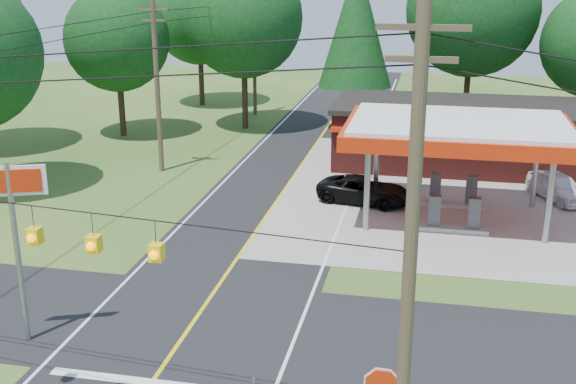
% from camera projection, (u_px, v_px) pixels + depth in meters
% --- Properties ---
extents(ground, '(120.00, 120.00, 0.00)m').
position_uv_depth(ground, '(191.00, 326.00, 24.97)').
color(ground, '#33581F').
rests_on(ground, ground).
extents(main_highway, '(8.00, 120.00, 0.02)m').
position_uv_depth(main_highway, '(191.00, 326.00, 24.97)').
color(main_highway, black).
rests_on(main_highway, ground).
extents(cross_road, '(70.00, 7.00, 0.02)m').
position_uv_depth(cross_road, '(191.00, 326.00, 24.97)').
color(cross_road, black).
rests_on(cross_road, ground).
extents(lane_center_yellow, '(0.15, 110.00, 0.00)m').
position_uv_depth(lane_center_yellow, '(191.00, 326.00, 24.97)').
color(lane_center_yellow, yellow).
rests_on(lane_center_yellow, main_highway).
extents(gas_canopy, '(10.60, 7.40, 4.88)m').
position_uv_depth(gas_canopy, '(459.00, 133.00, 34.04)').
color(gas_canopy, gray).
rests_on(gas_canopy, ground).
extents(convenience_store, '(16.40, 7.55, 3.80)m').
position_uv_depth(convenience_store, '(470.00, 135.00, 43.87)').
color(convenience_store, '#591D19').
rests_on(convenience_store, ground).
extents(utility_pole_near_right, '(1.80, 0.30, 11.50)m').
position_uv_depth(utility_pole_near_right, '(410.00, 267.00, 15.17)').
color(utility_pole_near_right, '#473828').
rests_on(utility_pole_near_right, ground).
extents(utility_pole_far_left, '(1.80, 0.30, 10.00)m').
position_uv_depth(utility_pole_far_left, '(157.00, 84.00, 41.67)').
color(utility_pole_far_left, '#473828').
rests_on(utility_pole_far_left, ground).
extents(utility_pole_north, '(0.30, 0.30, 9.50)m').
position_uv_depth(utility_pole_north, '(254.00, 56.00, 57.35)').
color(utility_pole_north, '#473828').
rests_on(utility_pole_north, ground).
extents(overhead_beacons, '(17.04, 2.04, 1.03)m').
position_uv_depth(overhead_beacons, '(61.00, 213.00, 17.66)').
color(overhead_beacons, black).
rests_on(overhead_beacons, ground).
extents(treeline_backdrop, '(70.27, 51.59, 13.30)m').
position_uv_depth(treeline_backdrop, '(325.00, 37.00, 44.86)').
color(treeline_backdrop, '#332316').
rests_on(treeline_backdrop, ground).
extents(suv_car, '(5.70, 5.70, 1.34)m').
position_uv_depth(suv_car, '(364.00, 190.00, 37.41)').
color(suv_car, black).
rests_on(suv_car, ground).
extents(sedan_car, '(5.57, 5.57, 1.42)m').
position_uv_depth(sedan_car, '(559.00, 187.00, 37.82)').
color(sedan_car, white).
rests_on(sedan_car, ground).
extents(big_stop_sign, '(2.16, 0.89, 6.15)m').
position_uv_depth(big_stop_sign, '(13.00, 213.00, 22.67)').
color(big_stop_sign, gray).
rests_on(big_stop_sign, ground).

